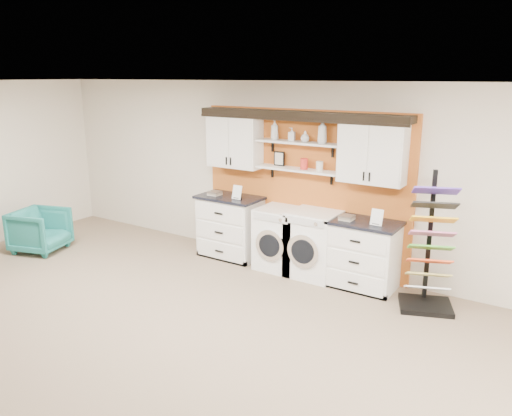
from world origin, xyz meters
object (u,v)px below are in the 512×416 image
Objects in this scene: base_cabinet_right at (363,254)px; armchair at (40,230)px; base_cabinet_left at (230,226)px; sample_rack at (429,267)px; washer at (281,238)px; dryer at (314,244)px.

base_cabinet_right is 5.32m from armchair.
base_cabinet_left is 3.19m from sample_rack.
base_cabinet_right reaches higher than armchair.
armchair is at bearing -163.18° from base_cabinet_right.
base_cabinet_left is 3.22m from armchair.
washer reaches higher than armchair.
dryer is (0.55, 0.00, 0.02)m from washer.
dryer reaches higher than base_cabinet_right.
washer is (-1.31, -0.00, -0.01)m from base_cabinet_right.
base_cabinet_left is 1.09× the size of washer.
armchair is (-5.09, -1.54, -0.12)m from base_cabinet_right.
washer is at bearing -0.20° from base_cabinet_left.
base_cabinet_right is 0.95m from sample_rack.
sample_rack is at bearing -5.42° from dryer.
base_cabinet_left is 1.31× the size of armchair.
dryer is 1.69m from sample_rack.
sample_rack is at bearing -4.09° from washer.
base_cabinet_left is at bearing -78.93° from armchair.
dryer reaches higher than armchair.
armchair is (-4.34, -1.54, -0.13)m from dryer.
base_cabinet_right is at bearing 0.00° from base_cabinet_left.
armchair is (-6.02, -1.38, -0.19)m from sample_rack.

